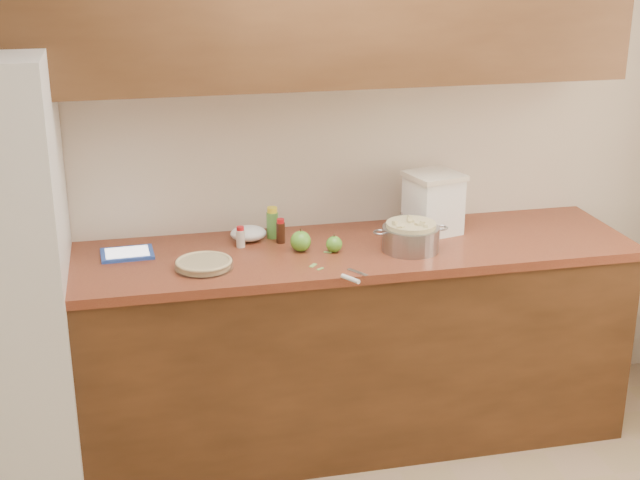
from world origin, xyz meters
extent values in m
plane|color=beige|center=(0.00, 1.80, 1.30)|extent=(3.60, 0.00, 3.60)
cube|color=#593219|center=(0.00, 1.48, 0.44)|extent=(2.60, 0.65, 0.88)
cube|color=brown|center=(0.00, 1.48, 0.90)|extent=(2.64, 0.68, 0.04)
cylinder|color=silver|center=(-0.56, 1.36, 0.94)|extent=(0.24, 0.24, 0.03)
cylinder|color=#CDB782|center=(-0.56, 1.36, 0.94)|extent=(0.21, 0.21, 0.03)
torus|color=#CDB782|center=(-0.56, 1.36, 0.95)|extent=(0.23, 0.23, 0.02)
cylinder|color=gray|center=(0.32, 1.38, 0.97)|extent=(0.24, 0.24, 0.10)
torus|color=gray|center=(0.19, 1.38, 1.01)|extent=(0.06, 0.06, 0.01)
torus|color=gray|center=(0.46, 1.38, 1.01)|extent=(0.06, 0.06, 0.01)
cylinder|color=beige|center=(0.32, 1.38, 0.99)|extent=(0.21, 0.21, 0.11)
cube|color=white|center=(0.50, 1.59, 1.05)|extent=(0.25, 0.25, 0.25)
cube|color=beige|center=(0.50, 1.59, 1.18)|extent=(0.27, 0.27, 0.02)
cube|color=#2245A7|center=(-0.86, 1.58, 0.93)|extent=(0.22, 0.17, 0.01)
cube|color=white|center=(-0.86, 1.58, 0.93)|extent=(0.18, 0.14, 0.00)
cube|color=gray|center=(0.04, 1.18, 0.92)|extent=(0.07, 0.10, 0.00)
cylinder|color=white|center=(-0.01, 1.10, 0.93)|extent=(0.06, 0.09, 0.02)
cylinder|color=#4C8C38|center=(-0.22, 1.67, 0.98)|extent=(0.05, 0.05, 0.12)
cylinder|color=yellow|center=(-0.22, 1.67, 1.05)|extent=(0.04, 0.04, 0.02)
cylinder|color=beige|center=(-0.38, 1.58, 0.96)|extent=(0.04, 0.04, 0.08)
cylinder|color=red|center=(-0.38, 1.58, 1.00)|extent=(0.03, 0.03, 0.02)
cylinder|color=black|center=(-0.20, 1.59, 0.97)|extent=(0.04, 0.04, 0.09)
cylinder|color=red|center=(-0.20, 1.59, 1.02)|extent=(0.03, 0.03, 0.02)
cylinder|color=silver|center=(0.46, 1.61, 0.96)|extent=(0.21, 0.21, 0.08)
torus|color=silver|center=(0.46, 1.61, 1.00)|extent=(0.22, 0.22, 0.01)
ellipsoid|color=white|center=(-0.33, 1.65, 0.95)|extent=(0.16, 0.13, 0.07)
sphere|color=#57A42C|center=(-0.13, 1.47, 0.96)|extent=(0.09, 0.09, 0.09)
cylinder|color=#3F2D19|center=(-0.13, 1.47, 1.01)|extent=(0.01, 0.01, 0.01)
sphere|color=#57A42C|center=(0.00, 1.43, 0.95)|extent=(0.07, 0.07, 0.07)
cylinder|color=#3F2D19|center=(0.00, 1.43, 1.00)|extent=(0.01, 0.01, 0.01)
cube|color=#84B457|center=(-0.03, 1.43, 0.92)|extent=(0.04, 0.03, 0.00)
cube|color=#84B457|center=(-0.12, 1.29, 0.92)|extent=(0.04, 0.04, 0.00)
cube|color=#84B457|center=(-0.10, 1.25, 0.92)|extent=(0.03, 0.03, 0.00)
camera|label=1|loc=(-0.83, -2.01, 2.24)|focal=50.00mm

